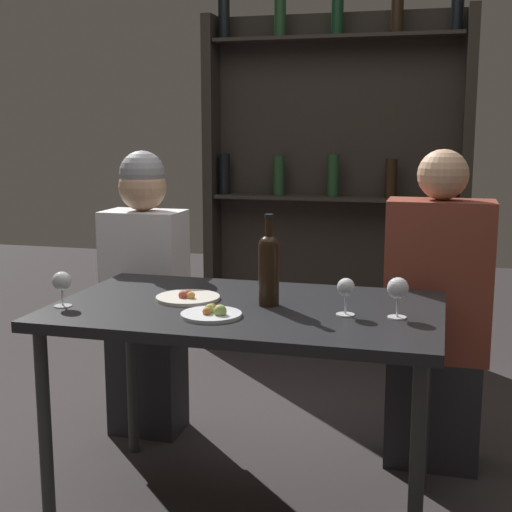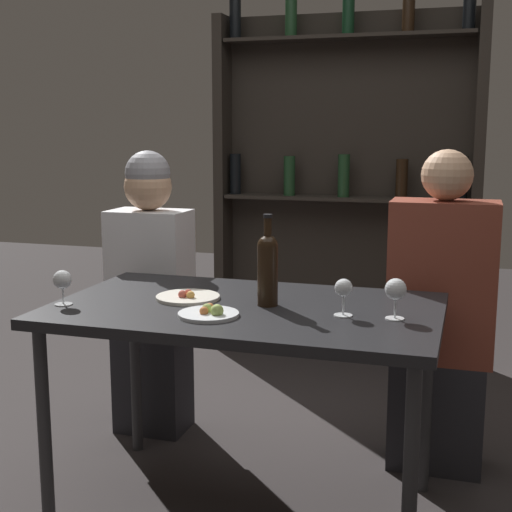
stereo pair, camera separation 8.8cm
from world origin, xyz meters
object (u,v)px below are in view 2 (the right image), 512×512
Objects in this scene: wine_bottle at (268,266)px; food_plate_1 at (209,313)px; seated_person_right at (440,322)px; food_plate_0 at (188,297)px; seated_person_left at (151,294)px; wine_glass_0 at (396,291)px; wine_glass_2 at (62,281)px; wine_glass_1 at (344,290)px.

food_plate_1 is at bearing -125.62° from wine_bottle.
food_plate_0 is at bearing -147.95° from seated_person_right.
wine_bottle is 1.59× the size of food_plate_1.
seated_person_right reaches higher than seated_person_left.
wine_glass_0 reaches higher than wine_glass_2.
wine_glass_2 is at bearing -151.46° from food_plate_0.
food_plate_0 is at bearing 175.29° from wine_glass_0.
food_plate_1 is at bearing -162.41° from wine_glass_1.
wine_glass_1 is (0.27, -0.06, -0.05)m from wine_bottle.
food_plate_1 is 0.93m from seated_person_left.
wine_glass_2 is 0.09× the size of seated_person_right.
food_plate_1 is 0.16× the size of seated_person_left.
food_plate_0 is 0.18× the size of seated_person_left.
wine_glass_1 is (-0.16, -0.01, -0.01)m from wine_glass_0.
seated_person_right is (0.55, 0.54, -0.29)m from wine_bottle.
food_plate_1 is (-0.57, -0.14, -0.08)m from wine_glass_0.
seated_person_right reaches higher than food_plate_0.
seated_person_left is at bearing 126.83° from food_plate_0.
seated_person_left is at bearing 142.27° from wine_bottle.
wine_bottle is at bearing 54.38° from food_plate_1.
wine_bottle reaches higher than wine_glass_1.
seated_person_right reaches higher than wine_bottle.
wine_bottle is 0.32m from food_plate_0.
seated_person_right reaches higher than wine_glass_1.
wine_glass_0 reaches higher than food_plate_1.
wine_glass_2 is (-0.94, -0.13, -0.00)m from wine_glass_1.
food_plate_1 is at bearing -133.49° from seated_person_right.
seated_person_right is at bearing 64.82° from wine_glass_1.
food_plate_1 reaches higher than food_plate_0.
wine_glass_2 is (-1.10, -0.14, -0.01)m from wine_glass_0.
wine_glass_1 is 0.95m from wine_glass_2.
wine_glass_0 is 1.09× the size of wine_glass_2.
seated_person_right reaches higher than wine_glass_2.
food_plate_0 is at bearing 179.05° from wine_bottle.
wine_glass_0 is 1.29m from seated_person_left.
wine_glass_0 is at bearing -7.25° from wine_bottle.
wine_bottle is 0.44m from wine_glass_0.
wine_glass_2 is at bearing -88.15° from seated_person_left.
wine_glass_1 reaches higher than food_plate_1.
food_plate_1 is at bearing 0.52° from wine_glass_2.
seated_person_right is at bearing 78.64° from wine_glass_0.
seated_person_left is 1.24m from seated_person_right.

